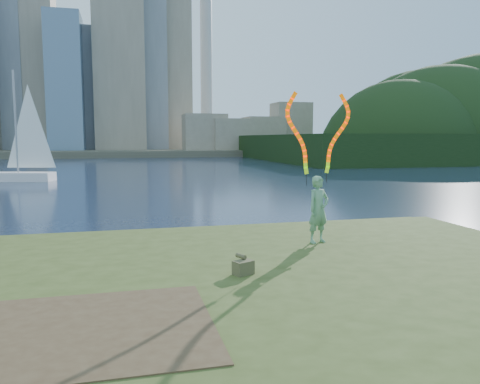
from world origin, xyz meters
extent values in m
plane|color=#17233A|center=(0.00, 0.00, 0.00)|extent=(320.00, 320.00, 0.00)
cube|color=#3A491A|center=(0.00, -2.50, 0.15)|extent=(20.00, 18.00, 0.30)
cube|color=#3A491A|center=(0.00, -2.20, 0.40)|extent=(17.00, 15.00, 0.30)
cube|color=#3A491A|center=(0.00, -2.00, 0.65)|extent=(14.00, 12.00, 0.30)
cube|color=#47331E|center=(-2.20, -3.20, 0.81)|extent=(3.20, 3.00, 0.02)
cube|color=brown|center=(0.00, 95.00, 0.60)|extent=(320.00, 40.00, 1.20)
cylinder|color=silver|center=(18.00, 102.00, 30.20)|extent=(2.80, 2.80, 58.00)
cube|color=black|center=(55.00, 60.00, 2.00)|extent=(70.00, 42.00, 4.00)
imported|color=#156D2A|center=(2.96, 1.10, 1.65)|extent=(0.72, 0.59, 1.70)
cylinder|color=black|center=(2.63, 1.10, 2.41)|extent=(0.02, 0.02, 0.30)
cylinder|color=black|center=(3.27, 1.32, 2.41)|extent=(0.02, 0.02, 0.30)
cube|color=#443F25|center=(0.42, -1.16, 0.93)|extent=(0.45, 0.39, 0.27)
cylinder|color=#443F25|center=(0.42, -0.98, 1.11)|extent=(0.19, 0.27, 0.09)
cube|color=white|center=(-10.02, 31.15, 0.33)|extent=(5.77, 3.08, 0.77)
cylinder|color=gray|center=(-10.02, 31.15, 4.62)|extent=(0.15, 0.15, 8.37)
camera|label=1|loc=(-1.79, -9.72, 3.42)|focal=35.00mm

